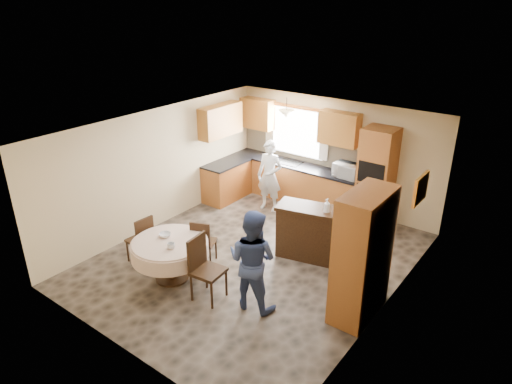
{
  "coord_description": "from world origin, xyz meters",
  "views": [
    {
      "loc": [
        4.43,
        -5.88,
        4.6
      ],
      "look_at": [
        -0.2,
        0.3,
        1.21
      ],
      "focal_mm": 32.0,
      "sensor_mm": 36.0,
      "label": 1
    }
  ],
  "objects_px": {
    "dining_table": "(170,250)",
    "person_sink": "(270,176)",
    "chair_left": "(142,238)",
    "sideboard": "(313,234)",
    "chair_right": "(204,265)",
    "person_dining": "(252,260)",
    "oven_tower": "(376,177)",
    "cupboard": "(363,256)",
    "chair_back": "(202,240)"
  },
  "relations": [
    {
      "from": "person_sink",
      "to": "person_dining",
      "type": "relative_size",
      "value": 0.98
    },
    {
      "from": "cupboard",
      "to": "person_dining",
      "type": "distance_m",
      "value": 1.66
    },
    {
      "from": "cupboard",
      "to": "chair_right",
      "type": "relative_size",
      "value": 1.89
    },
    {
      "from": "person_sink",
      "to": "person_dining",
      "type": "bearing_deg",
      "value": -66.94
    },
    {
      "from": "dining_table",
      "to": "person_sink",
      "type": "height_order",
      "value": "person_sink"
    },
    {
      "from": "dining_table",
      "to": "sideboard",
      "type": "bearing_deg",
      "value": 52.47
    },
    {
      "from": "cupboard",
      "to": "person_dining",
      "type": "relative_size",
      "value": 1.23
    },
    {
      "from": "oven_tower",
      "to": "dining_table",
      "type": "bearing_deg",
      "value": -115.2
    },
    {
      "from": "sideboard",
      "to": "chair_back",
      "type": "relative_size",
      "value": 1.5
    },
    {
      "from": "person_sink",
      "to": "chair_left",
      "type": "bearing_deg",
      "value": -107.21
    },
    {
      "from": "sideboard",
      "to": "cupboard",
      "type": "height_order",
      "value": "cupboard"
    },
    {
      "from": "sideboard",
      "to": "person_dining",
      "type": "relative_size",
      "value": 0.81
    },
    {
      "from": "chair_back",
      "to": "chair_right",
      "type": "xyz_separation_m",
      "value": [
        0.68,
        -0.69,
        0.1
      ]
    },
    {
      "from": "dining_table",
      "to": "person_sink",
      "type": "bearing_deg",
      "value": 94.63
    },
    {
      "from": "chair_left",
      "to": "chair_right",
      "type": "bearing_deg",
      "value": 90.1
    },
    {
      "from": "cupboard",
      "to": "oven_tower",
      "type": "bearing_deg",
      "value": 109.75
    },
    {
      "from": "chair_right",
      "to": "person_sink",
      "type": "xyz_separation_m",
      "value": [
        -1.08,
        3.35,
        0.22
      ]
    },
    {
      "from": "oven_tower",
      "to": "chair_back",
      "type": "height_order",
      "value": "oven_tower"
    },
    {
      "from": "sideboard",
      "to": "person_sink",
      "type": "bearing_deg",
      "value": 133.05
    },
    {
      "from": "oven_tower",
      "to": "chair_right",
      "type": "relative_size",
      "value": 1.95
    },
    {
      "from": "chair_back",
      "to": "sideboard",
      "type": "bearing_deg",
      "value": -159.78
    },
    {
      "from": "chair_right",
      "to": "chair_back",
      "type": "bearing_deg",
      "value": 38.46
    },
    {
      "from": "chair_back",
      "to": "person_sink",
      "type": "bearing_deg",
      "value": -105.14
    },
    {
      "from": "chair_right",
      "to": "person_sink",
      "type": "height_order",
      "value": "person_sink"
    },
    {
      "from": "chair_back",
      "to": "person_dining",
      "type": "xyz_separation_m",
      "value": [
        1.44,
        -0.4,
        0.34
      ]
    },
    {
      "from": "chair_left",
      "to": "person_sink",
      "type": "relative_size",
      "value": 0.57
    },
    {
      "from": "person_dining",
      "to": "person_sink",
      "type": "bearing_deg",
      "value": -66.61
    },
    {
      "from": "chair_left",
      "to": "person_dining",
      "type": "xyz_separation_m",
      "value": [
        2.37,
        0.2,
        0.32
      ]
    },
    {
      "from": "sideboard",
      "to": "cupboard",
      "type": "relative_size",
      "value": 0.66
    },
    {
      "from": "person_dining",
      "to": "sideboard",
      "type": "bearing_deg",
      "value": -98.49
    },
    {
      "from": "sideboard",
      "to": "dining_table",
      "type": "xyz_separation_m",
      "value": [
        -1.6,
        -2.08,
        0.1
      ]
    },
    {
      "from": "sideboard",
      "to": "person_dining",
      "type": "distance_m",
      "value": 1.85
    },
    {
      "from": "dining_table",
      "to": "chair_back",
      "type": "height_order",
      "value": "chair_back"
    },
    {
      "from": "cupboard",
      "to": "dining_table",
      "type": "distance_m",
      "value": 3.21
    },
    {
      "from": "dining_table",
      "to": "chair_left",
      "type": "xyz_separation_m",
      "value": [
        -0.8,
        0.06,
        -0.07
      ]
    },
    {
      "from": "sideboard",
      "to": "dining_table",
      "type": "relative_size",
      "value": 1.03
    },
    {
      "from": "dining_table",
      "to": "person_sink",
      "type": "relative_size",
      "value": 0.81
    },
    {
      "from": "chair_left",
      "to": "person_sink",
      "type": "xyz_separation_m",
      "value": [
        0.53,
        3.26,
        0.3
      ]
    },
    {
      "from": "chair_right",
      "to": "chair_left",
      "type": "bearing_deg",
      "value": 80.96
    },
    {
      "from": "dining_table",
      "to": "chair_back",
      "type": "xyz_separation_m",
      "value": [
        0.13,
        0.67,
        -0.08
      ]
    },
    {
      "from": "sideboard",
      "to": "chair_back",
      "type": "distance_m",
      "value": 2.04
    },
    {
      "from": "cupboard",
      "to": "person_sink",
      "type": "bearing_deg",
      "value": 145.69
    },
    {
      "from": "person_dining",
      "to": "dining_table",
      "type": "bearing_deg",
      "value": 1.86
    },
    {
      "from": "chair_back",
      "to": "chair_right",
      "type": "relative_size",
      "value": 0.83
    },
    {
      "from": "cupboard",
      "to": "chair_back",
      "type": "relative_size",
      "value": 2.27
    },
    {
      "from": "sideboard",
      "to": "person_sink",
      "type": "relative_size",
      "value": 0.83
    },
    {
      "from": "chair_right",
      "to": "person_dining",
      "type": "bearing_deg",
      "value": -75.07
    },
    {
      "from": "dining_table",
      "to": "chair_right",
      "type": "relative_size",
      "value": 1.21
    },
    {
      "from": "sideboard",
      "to": "chair_left",
      "type": "distance_m",
      "value": 3.13
    },
    {
      "from": "oven_tower",
      "to": "sideboard",
      "type": "relative_size",
      "value": 1.57
    }
  ]
}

